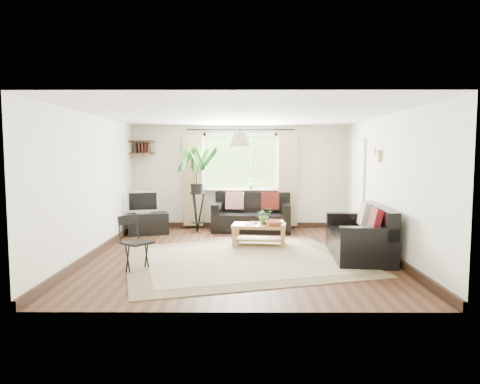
{
  "coord_description": "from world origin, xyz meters",
  "views": [
    {
      "loc": [
        0.03,
        -7.3,
        1.73
      ],
      "look_at": [
        0.0,
        0.4,
        1.05
      ],
      "focal_mm": 32.0,
      "sensor_mm": 36.0,
      "label": 1
    }
  ],
  "objects_px": {
    "tv_stand": "(148,223)",
    "folding_chair": "(137,244)",
    "sofa_back": "(252,213)",
    "coffee_table": "(259,235)",
    "sofa_right": "(358,233)",
    "palm_stand": "(197,189)"
  },
  "relations": [
    {
      "from": "folding_chair",
      "to": "palm_stand",
      "type": "bearing_deg",
      "value": 28.2
    },
    {
      "from": "sofa_back",
      "to": "coffee_table",
      "type": "relative_size",
      "value": 1.73
    },
    {
      "from": "sofa_back",
      "to": "coffee_table",
      "type": "xyz_separation_m",
      "value": [
        0.1,
        -1.54,
        -0.2
      ]
    },
    {
      "from": "sofa_back",
      "to": "sofa_right",
      "type": "relative_size",
      "value": 0.99
    },
    {
      "from": "tv_stand",
      "to": "folding_chair",
      "type": "xyz_separation_m",
      "value": [
        0.49,
        -2.94,
        0.18
      ]
    },
    {
      "from": "sofa_back",
      "to": "tv_stand",
      "type": "xyz_separation_m",
      "value": [
        -2.27,
        -0.37,
        -0.18
      ]
    },
    {
      "from": "sofa_right",
      "to": "coffee_table",
      "type": "distance_m",
      "value": 1.88
    },
    {
      "from": "sofa_back",
      "to": "tv_stand",
      "type": "bearing_deg",
      "value": -165.71
    },
    {
      "from": "sofa_back",
      "to": "coffee_table",
      "type": "height_order",
      "value": "sofa_back"
    },
    {
      "from": "tv_stand",
      "to": "palm_stand",
      "type": "xyz_separation_m",
      "value": [
        1.05,
        0.27,
        0.73
      ]
    },
    {
      "from": "sofa_right",
      "to": "folding_chair",
      "type": "relative_size",
      "value": 2.15
    },
    {
      "from": "sofa_right",
      "to": "tv_stand",
      "type": "distance_m",
      "value": 4.52
    },
    {
      "from": "coffee_table",
      "to": "tv_stand",
      "type": "distance_m",
      "value": 2.65
    },
    {
      "from": "tv_stand",
      "to": "folding_chair",
      "type": "relative_size",
      "value": 1.05
    },
    {
      "from": "sofa_back",
      "to": "palm_stand",
      "type": "bearing_deg",
      "value": -170.53
    },
    {
      "from": "sofa_back",
      "to": "tv_stand",
      "type": "distance_m",
      "value": 2.31
    },
    {
      "from": "sofa_right",
      "to": "sofa_back",
      "type": "bearing_deg",
      "value": -140.18
    },
    {
      "from": "coffee_table",
      "to": "palm_stand",
      "type": "distance_m",
      "value": 2.1
    },
    {
      "from": "coffee_table",
      "to": "tv_stand",
      "type": "bearing_deg",
      "value": 153.67
    },
    {
      "from": "sofa_back",
      "to": "palm_stand",
      "type": "height_order",
      "value": "palm_stand"
    },
    {
      "from": "coffee_table",
      "to": "folding_chair",
      "type": "xyz_separation_m",
      "value": [
        -1.89,
        -1.77,
        0.2
      ]
    },
    {
      "from": "sofa_right",
      "to": "coffee_table",
      "type": "relative_size",
      "value": 1.75
    }
  ]
}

